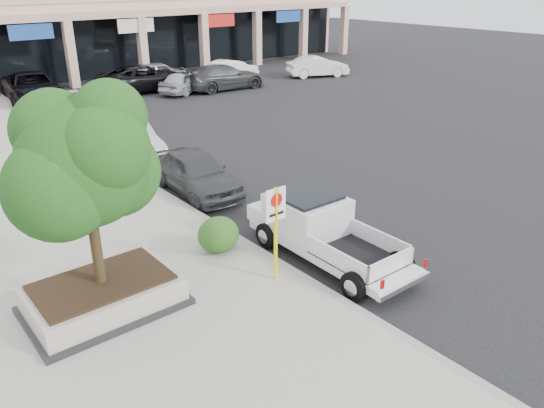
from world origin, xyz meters
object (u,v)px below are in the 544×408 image
(lot_car_a, at_px, (186,82))
(lot_car_d, at_px, (145,78))
(lot_car_e, at_px, (159,73))
(lot_car_f, at_px, (318,66))
(pickup_truck, at_px, (330,233))
(curb_car_d, at_px, (32,87))
(no_parking_sign, at_px, (276,222))
(curb_car_b, at_px, (130,139))
(lot_car_c, at_px, (224,77))
(curb_car_a, at_px, (196,173))
(lot_car_b, at_px, (231,71))
(planter_tree, at_px, (88,161))
(curb_car_c, at_px, (78,115))
(planter, at_px, (103,295))

(lot_car_a, xyz_separation_m, lot_car_d, (-1.69, 2.06, 0.12))
(lot_car_e, xyz_separation_m, lot_car_f, (10.23, -4.58, -0.03))
(pickup_truck, distance_m, curb_car_d, 23.87)
(no_parking_sign, relative_size, curb_car_b, 0.53)
(no_parking_sign, bearing_deg, pickup_truck, 0.20)
(curb_car_b, distance_m, lot_car_a, 12.61)
(lot_car_c, bearing_deg, curb_car_a, 145.01)
(lot_car_d, bearing_deg, lot_car_b, -93.80)
(planter_tree, distance_m, lot_car_e, 26.38)
(curb_car_c, bearing_deg, lot_car_a, 30.40)
(curb_car_d, height_order, lot_car_c, curb_car_d)
(curb_car_d, relative_size, lot_car_a, 1.49)
(curb_car_c, height_order, lot_car_c, lot_car_c)
(curb_car_c, relative_size, lot_car_c, 0.94)
(lot_car_c, distance_m, lot_car_d, 4.94)
(curb_car_b, bearing_deg, curb_car_c, 96.60)
(curb_car_c, xyz_separation_m, curb_car_d, (0.23, 7.56, 0.10))
(planter, height_order, curb_car_a, curb_car_a)
(curb_car_b, xyz_separation_m, lot_car_d, (6.54, 11.60, 0.09))
(lot_car_a, bearing_deg, curb_car_c, 92.23)
(curb_car_d, relative_size, lot_car_c, 1.11)
(planter, bearing_deg, no_parking_sign, -21.06)
(lot_car_c, bearing_deg, planter, 142.00)
(curb_car_b, height_order, lot_car_b, lot_car_b)
(planter_tree, relative_size, lot_car_f, 0.92)
(curb_car_c, height_order, lot_car_f, curb_car_c)
(lot_car_a, relative_size, lot_car_e, 0.92)
(pickup_truck, bearing_deg, planter, 166.55)
(planter_tree, height_order, pickup_truck, planter_tree)
(lot_car_e, bearing_deg, no_parking_sign, 160.52)
(lot_car_a, bearing_deg, planter_tree, 120.05)
(curb_car_b, bearing_deg, planter, -113.10)
(no_parking_sign, bearing_deg, lot_car_f, 44.20)
(lot_car_b, bearing_deg, lot_car_a, 86.43)
(pickup_truck, relative_size, curb_car_d, 0.83)
(lot_car_a, distance_m, lot_car_d, 2.67)
(planter, relative_size, lot_car_c, 0.59)
(curb_car_a, relative_size, curb_car_b, 0.96)
(planter, distance_m, pickup_truck, 5.58)
(pickup_truck, relative_size, lot_car_d, 0.85)
(curb_car_d, height_order, lot_car_b, curb_car_d)
(planter, relative_size, lot_car_b, 0.70)
(curb_car_c, relative_size, lot_car_e, 1.16)
(no_parking_sign, bearing_deg, lot_car_c, 58.39)
(pickup_truck, height_order, lot_car_e, pickup_truck)
(lot_car_d, bearing_deg, planter_tree, 156.50)
(lot_car_c, xyz_separation_m, lot_car_f, (7.81, -0.43, -0.06))
(lot_car_b, relative_size, lot_car_e, 1.04)
(lot_car_b, bearing_deg, planter, 120.63)
(curb_car_a, bearing_deg, planter_tree, -134.13)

